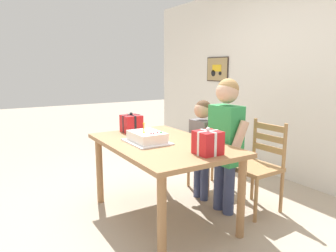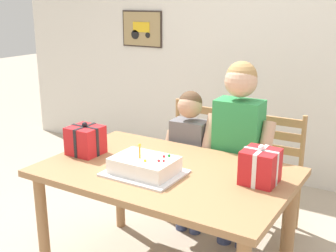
% 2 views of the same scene
% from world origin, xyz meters
% --- Properties ---
extents(back_wall, '(6.40, 0.11, 2.60)m').
position_xyz_m(back_wall, '(-0.01, 1.98, 1.30)').
color(back_wall, silver).
rests_on(back_wall, ground).
extents(dining_table, '(1.49, 0.95, 0.76)m').
position_xyz_m(dining_table, '(0.00, 0.00, 0.66)').
color(dining_table, '#9E7047').
rests_on(dining_table, ground).
extents(birthday_cake, '(0.44, 0.34, 0.19)m').
position_xyz_m(birthday_cake, '(-0.07, -0.12, 0.81)').
color(birthday_cake, silver).
rests_on(birthday_cake, dining_table).
extents(gift_box_red_large, '(0.20, 0.20, 0.23)m').
position_xyz_m(gift_box_red_large, '(0.55, 0.11, 0.86)').
color(gift_box_red_large, red).
rests_on(gift_box_red_large, dining_table).
extents(gift_box_beside_cake, '(0.21, 0.20, 0.22)m').
position_xyz_m(gift_box_beside_cake, '(-0.59, -0.04, 0.85)').
color(gift_box_beside_cake, red).
rests_on(gift_box_beside_cake, dining_table).
extents(chair_left, '(0.42, 0.42, 0.92)m').
position_xyz_m(chair_left, '(-0.35, 0.93, 0.47)').
color(chair_left, '#A87A4C').
rests_on(chair_left, ground).
extents(chair_right, '(0.43, 0.43, 0.92)m').
position_xyz_m(chair_right, '(0.35, 0.93, 0.47)').
color(chair_right, '#A87A4C').
rests_on(chair_right, ground).
extents(child_older, '(0.50, 0.28, 1.35)m').
position_xyz_m(child_older, '(0.21, 0.60, 0.82)').
color(child_older, '#38426B').
rests_on(child_older, ground).
extents(child_younger, '(0.41, 0.24, 1.11)m').
position_xyz_m(child_younger, '(-0.17, 0.60, 0.68)').
color(child_younger, '#38426B').
rests_on(child_younger, ground).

